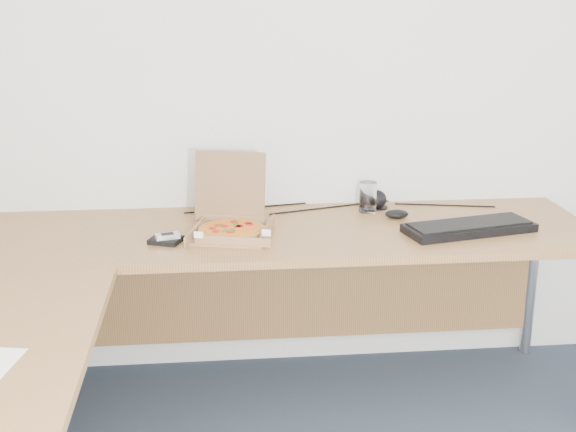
{
  "coord_description": "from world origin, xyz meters",
  "views": [
    {
      "loc": [
        -0.71,
        -1.36,
        1.62
      ],
      "look_at": [
        -0.45,
        1.28,
        0.82
      ],
      "focal_mm": 47.15,
      "sensor_mm": 36.0,
      "label": 1
    }
  ],
  "objects": [
    {
      "name": "desk",
      "position": [
        -0.82,
        0.97,
        0.7
      ],
      "size": [
        2.5,
        2.2,
        0.73
      ],
      "color": "olive",
      "rests_on": "ground"
    },
    {
      "name": "pizza_box",
      "position": [
        -0.66,
        1.36,
        0.76
      ],
      "size": [
        0.28,
        0.33,
        0.29
      ],
      "rotation": [
        0.0,
        0.0,
        -0.25
      ],
      "color": "#946945",
      "rests_on": "desk"
    },
    {
      "name": "drinking_glass",
      "position": [
        -0.08,
        1.61,
        0.79
      ],
      "size": [
        0.07,
        0.07,
        0.13
      ],
      "primitive_type": "cylinder",
      "color": "silver",
      "rests_on": "desk"
    },
    {
      "name": "keyboard",
      "position": [
        0.25,
        1.3,
        0.75
      ],
      "size": [
        0.52,
        0.28,
        0.03
      ],
      "primitive_type": "cube",
      "rotation": [
        0.0,
        0.0,
        0.22
      ],
      "color": "black",
      "rests_on": "desk"
    },
    {
      "name": "mouse",
      "position": [
        0.01,
        1.5,
        0.75
      ],
      "size": [
        0.1,
        0.07,
        0.03
      ],
      "primitive_type": "ellipsoid",
      "rotation": [
        0.0,
        0.0,
        -0.07
      ],
      "color": "black",
      "rests_on": "desk"
    },
    {
      "name": "wallet",
      "position": [
        -0.9,
        1.29,
        0.74
      ],
      "size": [
        0.14,
        0.12,
        0.02
      ],
      "primitive_type": "cube",
      "rotation": [
        0.0,
        0.0,
        -0.38
      ],
      "color": "black",
      "rests_on": "desk"
    },
    {
      "name": "phone",
      "position": [
        -0.89,
        1.28,
        0.76
      ],
      "size": [
        0.09,
        0.06,
        0.02
      ],
      "primitive_type": "cube",
      "rotation": [
        0.0,
        0.0,
        0.24
      ],
      "color": "#B2B5BA",
      "rests_on": "wallet"
    },
    {
      "name": "dome_speaker",
      "position": [
        -0.04,
        1.66,
        0.77
      ],
      "size": [
        0.1,
        0.1,
        0.08
      ],
      "primitive_type": "ellipsoid",
      "color": "black",
      "rests_on": "desk"
    },
    {
      "name": "cable_bundle",
      "position": [
        -0.22,
        1.68,
        0.73
      ],
      "size": [
        0.64,
        0.13,
        0.01
      ],
      "primitive_type": null,
      "rotation": [
        0.0,
        0.0,
        0.14
      ],
      "color": "black",
      "rests_on": "desk"
    }
  ]
}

